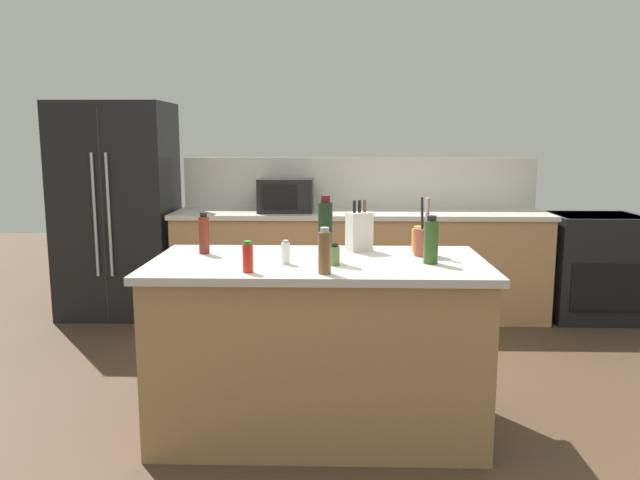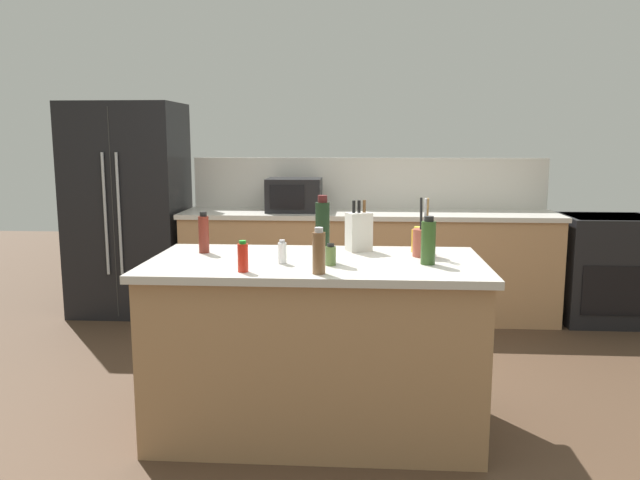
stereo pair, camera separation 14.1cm
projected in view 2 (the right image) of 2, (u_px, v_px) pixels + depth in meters
ground_plane at (316, 427)px, 3.44m from camera, size 14.00×14.00×0.00m
back_counter_run at (368, 264)px, 5.51m from camera, size 3.27×0.66×0.94m
wall_backsplash at (368, 183)px, 5.71m from camera, size 3.23×0.03×0.46m
kitchen_island at (316, 345)px, 3.37m from camera, size 1.77×0.90×0.94m
refrigerator at (129, 209)px, 5.63m from camera, size 0.97×0.75×1.89m
range_oven at (606, 268)px, 5.38m from camera, size 0.76×0.65×0.92m
microwave at (294, 195)px, 5.46m from camera, size 0.47×0.39×0.29m
knife_block at (359, 231)px, 3.54m from camera, size 0.16×0.15×0.29m
utensil_crock at (424, 241)px, 3.38m from camera, size 0.12×0.12×0.32m
honey_jar at (418, 240)px, 3.51m from camera, size 0.08×0.08×0.14m
hot_sauce_bottle at (243, 257)px, 2.99m from camera, size 0.05×0.05×0.15m
vinegar_bottle at (204, 234)px, 3.48m from camera, size 0.06×0.06×0.23m
pepper_grinder at (319, 252)px, 2.94m from camera, size 0.06×0.06×0.22m
olive_oil_bottle at (428, 242)px, 3.16m from camera, size 0.07×0.07×0.25m
spice_jar_oregano at (331, 255)px, 3.15m from camera, size 0.06×0.06×0.11m
salt_shaker at (282, 253)px, 3.19m from camera, size 0.04×0.04×0.12m
wine_bottle at (323, 230)px, 3.24m from camera, size 0.07×0.07×0.35m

